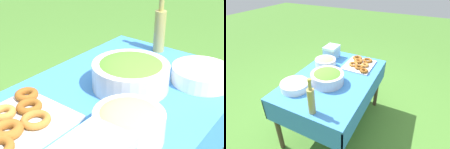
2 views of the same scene
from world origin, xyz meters
TOP-DOWN VIEW (x-y plane):
  - picnic_table at (0.00, 0.00)m, footprint 1.29×0.83m
  - salad_bowl at (-0.13, 0.01)m, footprint 0.34×0.34m
  - pasta_bowl at (0.16, 0.20)m, footprint 0.25×0.25m
  - donut_platter at (0.38, -0.15)m, footprint 0.40×0.33m
  - plate_stack at (-0.37, 0.24)m, footprint 0.28×0.28m
  - olive_oil_bottle at (-0.57, -0.10)m, footprint 0.06×0.06m

SIDE VIEW (x-z plane):
  - picnic_table at x=0.00m, z-range 0.26..0.96m
  - donut_platter at x=0.38m, z-range 0.70..0.75m
  - plate_stack at x=-0.37m, z-range 0.71..0.78m
  - pasta_bowl at x=0.16m, z-range 0.71..0.83m
  - salad_bowl at x=-0.13m, z-range 0.71..0.85m
  - olive_oil_bottle at x=-0.57m, z-range 0.67..1.00m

